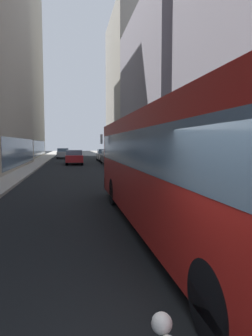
{
  "coord_description": "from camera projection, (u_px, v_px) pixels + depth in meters",
  "views": [
    {
      "loc": [
        -1.52,
        -2.61,
        2.29
      ],
      "look_at": [
        0.48,
        7.81,
        1.4
      ],
      "focal_mm": 30.54,
      "sensor_mm": 36.0,
      "label": 1
    }
  ],
  "objects": [
    {
      "name": "car_white_van",
      "position": [
        104.0,
        155.0,
        38.1
      ],
      "size": [
        1.78,
        3.95,
        1.62
      ],
      "color": "silver",
      "rests_on": "ground"
    },
    {
      "name": "building_right_mid",
      "position": [
        179.0,
        89.0,
        35.78
      ],
      "size": [
        11.39,
        20.86,
        18.35
      ],
      "color": "slate",
      "rests_on": "ground"
    },
    {
      "name": "car_red_coupe",
      "position": [
        74.0,
        157.0,
        32.25
      ],
      "size": [
        1.87,
        4.46,
        1.62
      ],
      "color": "red",
      "rests_on": "ground"
    },
    {
      "name": "car_silver_sedan",
      "position": [
        63.0,
        153.0,
        46.05
      ],
      "size": [
        1.85,
        4.5,
        1.62
      ],
      "color": "#B7BABF",
      "rests_on": "ground"
    },
    {
      "name": "car_grey_wagon",
      "position": [
        110.0,
        157.0,
        32.02
      ],
      "size": [
        1.87,
        4.44,
        1.62
      ],
      "color": "slate",
      "rests_on": "ground"
    },
    {
      "name": "sidewalk_left",
      "position": [
        38.0,
        162.0,
        36.21
      ],
      "size": [
        2.4,
        110.0,
        0.15
      ],
      "primitive_type": "cube",
      "color": "#ADA89E",
      "rests_on": "ground"
    },
    {
      "name": "car_yellow_taxi",
      "position": [
        147.0,
        169.0,
        16.61
      ],
      "size": [
        1.75,
        4.54,
        1.62
      ],
      "color": "yellow",
      "rests_on": "ground"
    },
    {
      "name": "ground_plane",
      "position": [
        83.0,
        162.0,
        37.29
      ],
      "size": [
        120.0,
        120.0,
        0.0
      ],
      "primitive_type": "plane",
      "color": "black"
    },
    {
      "name": "building_right_far",
      "position": [
        138.0,
        87.0,
        57.25
      ],
      "size": [
        10.71,
        19.76,
        27.41
      ],
      "color": "gray",
      "rests_on": "ground"
    },
    {
      "name": "building_left_far",
      "position": [
        4.0,
        64.0,
        45.6
      ],
      "size": [
        10.25,
        22.73,
        30.26
      ],
      "color": "#B2A893",
      "rests_on": "ground"
    },
    {
      "name": "transit_bus",
      "position": [
        178.0,
        164.0,
        7.4
      ],
      "size": [
        2.78,
        11.53,
        3.05
      ],
      "color": "red",
      "rests_on": "ground"
    },
    {
      "name": "sidewalk_right",
      "position": [
        126.0,
        161.0,
        38.35
      ],
      "size": [
        2.4,
        110.0,
        0.15
      ],
      "primitive_type": "cube",
      "color": "#9E9991",
      "rests_on": "ground"
    }
  ]
}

